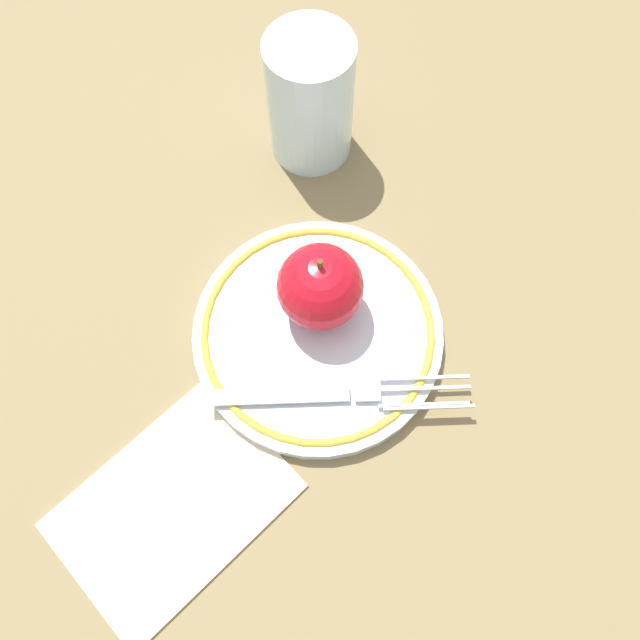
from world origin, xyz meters
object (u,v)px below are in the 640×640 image
object	(u,v)px
fork	(334,397)
drinking_glass	(310,100)
plate	(320,334)
apple_red_whole	(320,287)
napkin_folded	(173,505)

from	to	relation	value
fork	drinking_glass	bearing A→B (deg)	92.40
plate	drinking_glass	bearing A→B (deg)	31.27
plate	apple_red_whole	bearing A→B (deg)	28.72
plate	napkin_folded	size ratio (longest dim) A/B	1.23
drinking_glass	fork	bearing A→B (deg)	-146.80
napkin_folded	apple_red_whole	bearing A→B (deg)	-6.27
plate	drinking_glass	distance (m)	0.19
fork	drinking_glass	distance (m)	0.24
drinking_glass	plate	bearing A→B (deg)	-148.73
napkin_folded	plate	bearing A→B (deg)	-10.50
apple_red_whole	fork	bearing A→B (deg)	-143.26
plate	apple_red_whole	distance (m)	0.05
drinking_glass	napkin_folded	world-z (taller)	drinking_glass
apple_red_whole	drinking_glass	xyz separation A→B (m)	(0.14, 0.09, 0.01)
plate	napkin_folded	bearing A→B (deg)	169.50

